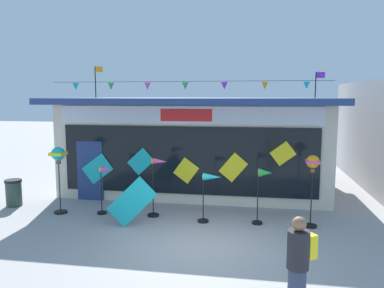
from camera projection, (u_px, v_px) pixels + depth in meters
name	position (u px, v px, depth m)	size (l,w,h in m)	color
ground_plane	(200.00, 246.00, 8.80)	(80.00, 80.00, 0.00)	#9E9B99
kite_shop_building	(200.00, 141.00, 14.87)	(9.56, 6.90, 4.70)	beige
wind_spinner_far_left	(58.00, 160.00, 11.11)	(0.41, 0.41, 2.00)	black
wind_spinner_left	(105.00, 181.00, 11.09)	(0.51, 0.28, 1.45)	black
wind_spinner_center_left	(157.00, 181.00, 10.86)	(0.64, 0.33, 1.72)	black
wind_spinner_center_right	(210.00, 187.00, 10.35)	(0.65, 0.31, 1.39)	black
wind_spinner_right	(263.00, 183.00, 10.18)	(0.53, 0.29, 1.56)	black
wind_spinner_far_right	(312.00, 170.00, 9.91)	(0.35, 0.35, 1.95)	black
person_near_camera	(298.00, 266.00, 5.78)	(0.47, 0.45, 1.68)	#333D56
trash_bin	(14.00, 193.00, 11.99)	(0.52, 0.52, 0.86)	#2D4238
display_kite_on_ground	(132.00, 202.00, 10.08)	(0.69, 0.03, 1.25)	#19B7BC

